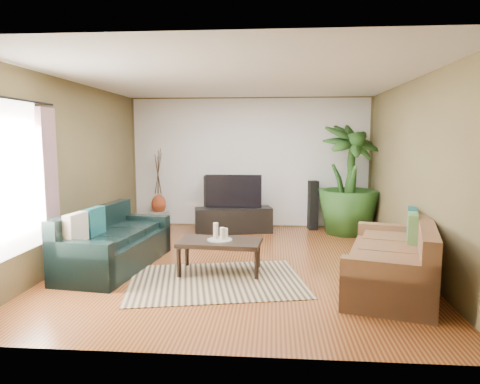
# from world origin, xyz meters

# --- Properties ---
(floor) EXTENTS (5.50, 5.50, 0.00)m
(floor) POSITION_xyz_m (0.00, 0.00, 0.00)
(floor) COLOR #965426
(floor) RESTS_ON ground
(ceiling) EXTENTS (5.50, 5.50, 0.00)m
(ceiling) POSITION_xyz_m (0.00, 0.00, 2.70)
(ceiling) COLOR white
(ceiling) RESTS_ON ground
(wall_back) EXTENTS (5.00, 0.00, 5.00)m
(wall_back) POSITION_xyz_m (0.00, 2.75, 1.35)
(wall_back) COLOR brown
(wall_back) RESTS_ON ground
(wall_front) EXTENTS (5.00, 0.00, 5.00)m
(wall_front) POSITION_xyz_m (0.00, -2.75, 1.35)
(wall_front) COLOR brown
(wall_front) RESTS_ON ground
(wall_left) EXTENTS (0.00, 5.50, 5.50)m
(wall_left) POSITION_xyz_m (-2.50, 0.00, 1.35)
(wall_left) COLOR brown
(wall_left) RESTS_ON ground
(wall_right) EXTENTS (0.00, 5.50, 5.50)m
(wall_right) POSITION_xyz_m (2.50, 0.00, 1.35)
(wall_right) COLOR brown
(wall_right) RESTS_ON ground
(backwall_panel) EXTENTS (4.90, 0.00, 4.90)m
(backwall_panel) POSITION_xyz_m (0.00, 2.74, 1.35)
(backwall_panel) COLOR white
(backwall_panel) RESTS_ON ground
(window_pane) EXTENTS (0.00, 1.80, 1.80)m
(window_pane) POSITION_xyz_m (-2.48, -1.60, 1.40)
(window_pane) COLOR white
(window_pane) RESTS_ON ground
(curtain_far) EXTENTS (0.08, 0.35, 2.20)m
(curtain_far) POSITION_xyz_m (-2.43, -0.85, 1.15)
(curtain_far) COLOR gray
(curtain_far) RESTS_ON ground
(curtain_rod) EXTENTS (0.03, 1.90, 0.03)m
(curtain_rod) POSITION_xyz_m (-2.43, -1.60, 2.30)
(curtain_rod) COLOR black
(curtain_rod) RESTS_ON ground
(sofa_left) EXTENTS (1.12, 2.14, 0.85)m
(sofa_left) POSITION_xyz_m (-1.76, -0.33, 0.42)
(sofa_left) COLOR black
(sofa_left) RESTS_ON floor
(sofa_right) EXTENTS (1.54, 2.35, 0.85)m
(sofa_right) POSITION_xyz_m (1.98, -0.84, 0.42)
(sofa_right) COLOR brown
(sofa_right) RESTS_ON floor
(area_rug) EXTENTS (2.52, 2.01, 0.01)m
(area_rug) POSITION_xyz_m (-0.23, -0.84, 0.01)
(area_rug) COLOR tan
(area_rug) RESTS_ON floor
(coffee_table) EXTENTS (1.17, 0.71, 0.46)m
(coffee_table) POSITION_xyz_m (-0.23, -0.47, 0.23)
(coffee_table) COLOR black
(coffee_table) RESTS_ON floor
(candle_tray) EXTENTS (0.35, 0.35, 0.02)m
(candle_tray) POSITION_xyz_m (-0.23, -0.47, 0.47)
(candle_tray) COLOR #989893
(candle_tray) RESTS_ON coffee_table
(candle_tall) EXTENTS (0.07, 0.07, 0.22)m
(candle_tall) POSITION_xyz_m (-0.29, -0.44, 0.59)
(candle_tall) COLOR beige
(candle_tall) RESTS_ON candle_tray
(candle_mid) EXTENTS (0.07, 0.07, 0.17)m
(candle_mid) POSITION_xyz_m (-0.19, -0.51, 0.56)
(candle_mid) COLOR beige
(candle_mid) RESTS_ON candle_tray
(candle_short) EXTENTS (0.07, 0.07, 0.14)m
(candle_short) POSITION_xyz_m (-0.16, -0.41, 0.54)
(candle_short) COLOR white
(candle_short) RESTS_ON candle_tray
(tv_stand) EXTENTS (1.56, 0.78, 0.50)m
(tv_stand) POSITION_xyz_m (-0.28, 2.07, 0.25)
(tv_stand) COLOR black
(tv_stand) RESTS_ON floor
(television) EXTENTS (1.10, 0.06, 0.65)m
(television) POSITION_xyz_m (-0.28, 2.09, 0.83)
(television) COLOR black
(television) RESTS_ON tv_stand
(speaker_left) EXTENTS (0.22, 0.24, 1.10)m
(speaker_left) POSITION_xyz_m (-0.81, 2.50, 0.55)
(speaker_left) COLOR black
(speaker_left) RESTS_ON floor
(speaker_right) EXTENTS (0.22, 0.23, 1.00)m
(speaker_right) POSITION_xyz_m (1.31, 2.50, 0.50)
(speaker_right) COLOR black
(speaker_right) RESTS_ON floor
(potted_plant) EXTENTS (1.63, 1.63, 2.13)m
(potted_plant) POSITION_xyz_m (1.95, 2.19, 1.06)
(potted_plant) COLOR #214918
(potted_plant) RESTS_ON floor
(plant_pot) EXTENTS (0.39, 0.39, 0.31)m
(plant_pot) POSITION_xyz_m (1.95, 2.19, 0.15)
(plant_pot) COLOR black
(plant_pot) RESTS_ON floor
(pedestal) EXTENTS (0.39, 0.39, 0.33)m
(pedestal) POSITION_xyz_m (-1.89, 2.50, 0.17)
(pedestal) COLOR #989895
(pedestal) RESTS_ON floor
(vase) EXTENTS (0.30, 0.30, 0.42)m
(vase) POSITION_xyz_m (-1.89, 2.50, 0.48)
(vase) COLOR maroon
(vase) RESTS_ON pedestal
(side_table) EXTENTS (0.58, 0.58, 0.52)m
(side_table) POSITION_xyz_m (-2.25, 0.61, 0.26)
(side_table) COLOR #965631
(side_table) RESTS_ON floor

